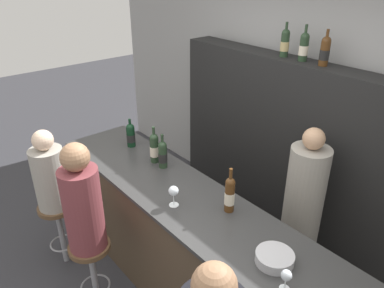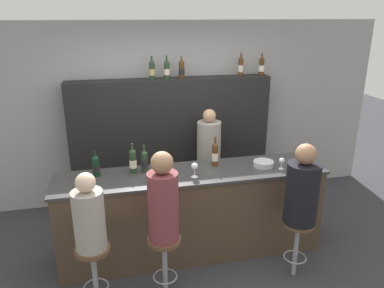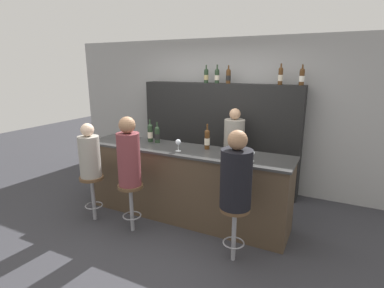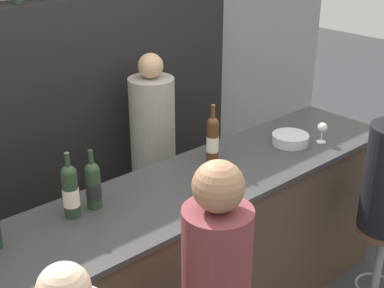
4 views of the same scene
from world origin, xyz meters
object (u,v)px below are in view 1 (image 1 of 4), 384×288
(wine_bottle_backbar_0, at_px, (285,43))
(bartender, at_px, (301,215))
(bar_stool_left, at_px, (58,219))
(guest_seated_middle, at_px, (82,203))
(wine_bottle_counter_1, at_px, (154,148))
(guest_seated_left, at_px, (50,175))
(wine_bottle_counter_2, at_px, (163,154))
(wine_bottle_backbar_1, at_px, (304,47))
(wine_bottle_counter_3, at_px, (230,194))
(wine_glass_0, at_px, (173,192))
(wine_bottle_counter_0, at_px, (131,135))
(wine_glass_1, at_px, (286,276))
(wine_bottle_backbar_2, at_px, (325,51))
(metal_bowl, at_px, (275,258))
(bar_stool_middle, at_px, (91,260))

(wine_bottle_backbar_0, relative_size, bartender, 0.20)
(bar_stool_left, xyz_separation_m, guest_seated_middle, (0.67, 0.00, 0.55))
(wine_bottle_counter_1, bearing_deg, guest_seated_left, -120.18)
(wine_bottle_counter_2, relative_size, bar_stool_left, 0.48)
(wine_bottle_backbar_1, distance_m, guest_seated_left, 2.44)
(wine_bottle_counter_3, distance_m, bar_stool_left, 1.73)
(wine_bottle_counter_3, relative_size, guest_seated_middle, 0.39)
(wine_glass_0, xyz_separation_m, bar_stool_left, (-1.08, -0.52, -0.64))
(bar_stool_left, bearing_deg, wine_bottle_counter_0, 85.53)
(wine_bottle_backbar_0, bearing_deg, wine_bottle_counter_2, -102.29)
(wine_bottle_backbar_1, bearing_deg, wine_glass_1, -54.09)
(bar_stool_left, bearing_deg, wine_glass_0, 25.68)
(wine_bottle_backbar_2, height_order, wine_glass_0, wine_bottle_backbar_2)
(wine_bottle_backbar_0, xyz_separation_m, metal_bowl, (1.08, -1.33, -0.92))
(wine_bottle_counter_0, distance_m, wine_bottle_backbar_2, 1.86)
(wine_glass_0, height_order, bar_stool_left, wine_glass_0)
(wine_bottle_backbar_1, relative_size, wine_glass_1, 2.32)
(wine_glass_1, distance_m, guest_seated_middle, 1.52)
(wine_bottle_counter_0, distance_m, bar_stool_left, 1.02)
(wine_bottle_counter_1, relative_size, wine_bottle_backbar_2, 1.14)
(wine_bottle_counter_0, height_order, wine_bottle_backbar_1, wine_bottle_backbar_1)
(wine_bottle_counter_0, height_order, wine_glass_0, wine_bottle_counter_0)
(wine_bottle_backbar_2, relative_size, guest_seated_left, 0.40)
(wine_bottle_backbar_1, relative_size, bar_stool_left, 0.47)
(wine_bottle_counter_3, height_order, wine_glass_0, wine_bottle_counter_3)
(wine_bottle_counter_2, height_order, wine_bottle_backbar_0, wine_bottle_backbar_0)
(guest_seated_middle, bearing_deg, wine_glass_1, 20.09)
(wine_bottle_backbar_0, xyz_separation_m, wine_glass_1, (1.25, -1.45, -0.85))
(wine_bottle_counter_0, relative_size, wine_bottle_backbar_1, 0.91)
(bar_stool_left, xyz_separation_m, bar_stool_middle, (0.67, 0.00, 0.00))
(wine_bottle_backbar_0, distance_m, bar_stool_left, 2.60)
(wine_bottle_counter_1, xyz_separation_m, wine_glass_1, (1.63, -0.27, -0.04))
(metal_bowl, bearing_deg, wine_bottle_counter_0, 175.41)
(wine_bottle_counter_0, distance_m, bar_stool_middle, 1.18)
(wine_bottle_backbar_1, distance_m, wine_glass_1, 1.98)
(wine_glass_0, relative_size, guest_seated_left, 0.22)
(wine_glass_1, height_order, metal_bowl, wine_glass_1)
(wine_bottle_backbar_0, bearing_deg, bartender, -32.16)
(wine_bottle_backbar_1, height_order, wine_glass_0, wine_bottle_backbar_1)
(bar_stool_middle, bearing_deg, wine_glass_1, 20.09)
(wine_bottle_backbar_1, xyz_separation_m, wine_glass_0, (0.04, -1.45, -0.83))
(wine_bottle_counter_1, xyz_separation_m, wine_bottle_backbar_2, (0.78, 1.18, 0.81))
(bartender, bearing_deg, wine_bottle_backbar_1, 138.37)
(wine_bottle_counter_1, height_order, guest_seated_middle, guest_seated_middle)
(wine_glass_0, height_order, guest_seated_left, guest_seated_left)
(wine_glass_0, distance_m, wine_glass_1, 1.01)
(wine_bottle_counter_2, relative_size, wine_glass_1, 2.36)
(wine_bottle_counter_1, relative_size, guest_seated_middle, 0.38)
(wine_bottle_counter_3, relative_size, wine_bottle_backbar_0, 1.15)
(wine_bottle_counter_1, relative_size, wine_bottle_backbar_1, 1.10)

